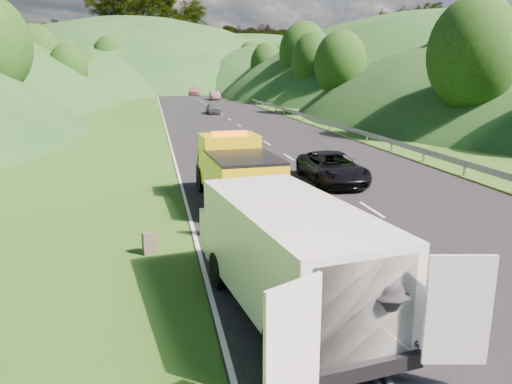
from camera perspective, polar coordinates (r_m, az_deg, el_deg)
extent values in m
plane|color=#38661E|center=(14.98, 8.90, -6.82)|extent=(320.00, 320.00, 0.00)
cube|color=black|center=(53.95, -3.05, 8.29)|extent=(14.00, 200.00, 0.02)
cube|color=gray|center=(67.57, 1.54, 9.43)|extent=(0.06, 140.00, 1.52)
cylinder|color=black|center=(21.94, -6.16, 1.41)|extent=(0.45, 1.11, 1.09)
cylinder|color=black|center=(22.35, -0.94, 1.72)|extent=(0.45, 1.11, 1.09)
cylinder|color=black|center=(17.79, -3.86, -1.50)|extent=(0.45, 1.11, 1.09)
cylinder|color=black|center=(18.30, 2.47, -1.04)|extent=(0.45, 1.11, 1.09)
cube|color=yellow|center=(21.04, -3.04, 3.80)|extent=(2.44, 1.89, 2.06)
cube|color=yellow|center=(18.76, -1.42, 1.73)|extent=(2.63, 3.84, 1.41)
cube|color=black|center=(18.61, -1.43, 4.01)|extent=(2.63, 3.84, 0.11)
cube|color=black|center=(22.40, -3.75, 2.85)|extent=(2.25, 1.44, 0.76)
cube|color=black|center=(23.07, -4.07, 2.62)|extent=(2.29, 0.37, 0.54)
cube|color=yellow|center=(22.65, -3.97, 4.78)|extent=(2.22, 1.00, 1.19)
cube|color=orange|center=(20.88, -3.08, 6.73)|extent=(1.53, 0.37, 0.17)
cube|color=black|center=(21.71, -3.49, 5.12)|extent=(2.06, 0.22, 0.98)
cylinder|color=black|center=(12.45, -4.12, -8.86)|extent=(0.46, 0.93, 0.89)
cylinder|color=black|center=(13.09, 4.41, -7.70)|extent=(0.46, 0.93, 0.89)
cylinder|color=black|center=(9.25, 2.64, -17.43)|extent=(0.46, 0.93, 0.89)
cylinder|color=black|center=(10.10, 13.57, -14.97)|extent=(0.46, 0.93, 0.89)
cube|color=silver|center=(10.62, 4.02, -6.83)|extent=(3.09, 6.06, 2.06)
cube|color=silver|center=(13.46, -1.30, -4.28)|extent=(2.35, 1.31, 1.11)
cube|color=black|center=(13.01, -1.00, -0.84)|extent=(2.09, 0.67, 0.93)
cube|color=black|center=(8.33, 12.15, -13.20)|extent=(1.89, 0.38, 1.78)
cube|color=silver|center=(7.33, 4.24, -16.92)|extent=(0.96, 0.56, 1.89)
cube|color=silver|center=(8.80, 22.15, -12.46)|extent=(1.05, 0.28, 1.89)
cube|color=black|center=(8.75, 12.21, -19.35)|extent=(2.23, 0.49, 0.28)
imported|color=silver|center=(15.98, -3.34, -5.33)|extent=(0.57, 0.70, 1.73)
imported|color=tan|center=(13.49, -1.16, -9.03)|extent=(0.55, 0.54, 0.89)
cube|color=#514D3C|center=(14.92, -12.05, -5.72)|extent=(0.45, 0.33, 0.65)
cylinder|color=black|center=(10.15, 15.62, -17.83)|extent=(0.69, 0.69, 0.20)
imported|color=black|center=(23.92, 8.66, 1.04)|extent=(2.45, 5.16, 1.42)
imported|color=#434247|center=(60.77, -4.89, 8.88)|extent=(1.54, 3.82, 1.30)
imported|color=brown|center=(88.43, -4.71, 10.44)|extent=(1.56, 4.47, 1.47)
imported|color=#AC5663|center=(105.12, -7.06, 10.92)|extent=(2.25, 5.54, 1.61)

